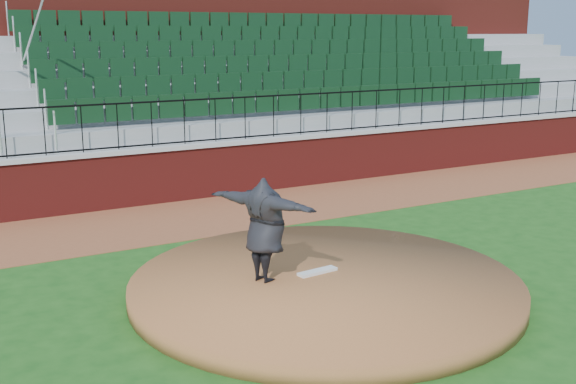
{
  "coord_description": "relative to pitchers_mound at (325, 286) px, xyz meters",
  "views": [
    {
      "loc": [
        -5.52,
        -8.28,
        3.86
      ],
      "look_at": [
        0.0,
        1.5,
        1.3
      ],
      "focal_mm": 44.47,
      "sensor_mm": 36.0,
      "label": 1
    }
  ],
  "objects": [
    {
      "name": "pitchers_mound",
      "position": [
        0.0,
        0.0,
        0.0
      ],
      "size": [
        5.82,
        5.82,
        0.25
      ],
      "primitive_type": "cylinder",
      "color": "#94552D",
      "rests_on": "ground"
    },
    {
      "name": "seating_stands",
      "position": [
        0.09,
        9.52,
        2.18
      ],
      "size": [
        34.0,
        5.1,
        4.6
      ],
      "primitive_type": null,
      "color": "gray",
      "rests_on": "ground"
    },
    {
      "name": "wall_railing",
      "position": [
        0.09,
        6.79,
        1.67
      ],
      "size": [
        34.0,
        0.05,
        1.0
      ],
      "primitive_type": null,
      "color": "black",
      "rests_on": "wall_cap"
    },
    {
      "name": "field_wall",
      "position": [
        0.09,
        6.79,
        0.47
      ],
      "size": [
        34.0,
        0.35,
        1.2
      ],
      "primitive_type": "cube",
      "color": "maroon",
      "rests_on": "ground"
    },
    {
      "name": "warning_track",
      "position": [
        0.09,
        5.19,
        -0.12
      ],
      "size": [
        34.0,
        3.2,
        0.01
      ],
      "primitive_type": "cube",
      "color": "brown",
      "rests_on": "ground"
    },
    {
      "name": "concourse_wall",
      "position": [
        0.09,
        12.32,
        2.62
      ],
      "size": [
        34.0,
        0.5,
        5.5
      ],
      "primitive_type": "cube",
      "color": "maroon",
      "rests_on": "ground"
    },
    {
      "name": "wall_cap",
      "position": [
        0.09,
        6.79,
        1.12
      ],
      "size": [
        34.0,
        0.45,
        0.1
      ],
      "primitive_type": "cube",
      "color": "#B7B7B7",
      "rests_on": "field_wall"
    },
    {
      "name": "pitcher",
      "position": [
        -0.83,
        0.36,
        0.9
      ],
      "size": [
        1.22,
        1.96,
        1.55
      ],
      "primitive_type": "imported",
      "rotation": [
        0.0,
        0.0,
        1.97
      ],
      "color": "black",
      "rests_on": "pitchers_mound"
    },
    {
      "name": "pitching_rubber",
      "position": [
        0.02,
        0.25,
        0.15
      ],
      "size": [
        0.67,
        0.23,
        0.04
      ],
      "primitive_type": "cube",
      "rotation": [
        0.0,
        0.0,
        0.09
      ],
      "color": "white",
      "rests_on": "pitchers_mound"
    },
    {
      "name": "ground",
      "position": [
        0.09,
        -0.21,
        -0.12
      ],
      "size": [
        90.0,
        90.0,
        0.0
      ],
      "primitive_type": "plane",
      "color": "#1A4C15",
      "rests_on": "ground"
    }
  ]
}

